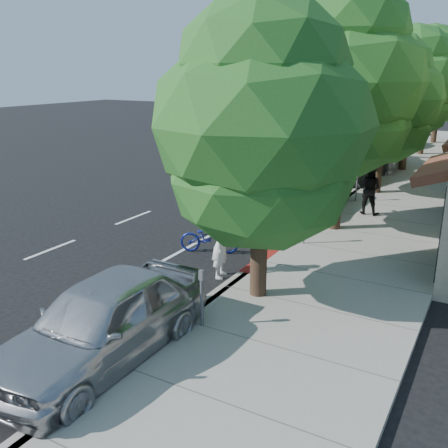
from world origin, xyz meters
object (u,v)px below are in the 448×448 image
Objects in this scene: street_tree_2 at (384,100)px; silver_suv at (302,192)px; near_car_a at (103,321)px; pedestrian at (369,189)px; street_tree_5 at (441,81)px; street_tree_0 at (262,128)px; street_tree_1 at (344,84)px; cyclist at (221,244)px; dark_suv_far at (396,137)px; street_tree_4 at (429,74)px; street_tree_3 at (411,84)px; bicycle at (209,238)px; white_pickup at (378,153)px; dark_sedan at (359,165)px.

street_tree_2 reaches higher than silver_suv.
near_car_a is 2.57× the size of pedestrian.
street_tree_5 is (-0.00, 18.00, 0.41)m from street_tree_2.
street_tree_0 is 6.05m from street_tree_1.
dark_suv_far is at bearing -12.09° from cyclist.
cyclist is 0.98× the size of pedestrian.
street_tree_1 is 6.71m from cyclist.
street_tree_4 reaches higher than dark_suv_far.
street_tree_3 reaches higher than near_car_a.
street_tree_2 reaches higher than bicycle.
street_tree_0 is 24.02m from street_tree_4.
street_tree_2 reaches higher than near_car_a.
street_tree_3 is 4.08× the size of cyclist.
street_tree_5 is 4.10× the size of cyclist.
dark_suv_far is at bearing 103.72° from street_tree_3.
cyclist reaches higher than bicycle.
bicycle is (-2.70, -21.78, -4.58)m from street_tree_4.
bicycle is (-2.70, -27.78, -4.07)m from street_tree_5.
street_tree_0 is at bearing -150.25° from bicycle.
street_tree_3 is 1.30× the size of white_pickup.
silver_suv is (-1.95, -10.00, -3.85)m from street_tree_3.
street_tree_1 is at bearing -90.00° from street_tree_5.
bicycle is (-2.70, -9.78, -3.65)m from street_tree_2.
pedestrian is (2.00, -6.24, 0.30)m from dark_sedan.
dark_suv_far is (-1.98, -3.88, -3.66)m from street_tree_5.
dark_sedan is 0.93× the size of dark_suv_far.
street_tree_1 is 1.15× the size of street_tree_2.
near_car_a is at bearing -92.88° from street_tree_4.
white_pickup reaches higher than bicycle.
dark_suv_far is (-1.98, 14.12, -3.24)m from street_tree_2.
street_tree_5 is at bearing 90.00° from street_tree_2.
street_tree_4 is at bearing -27.94° from bicycle.
street_tree_2 is 10.79m from bicycle.
dark_suv_far is at bearing 94.34° from street_tree_0.
dark_sedan is at bearing -13.25° from cyclist.
street_tree_3 is at bearing 74.15° from dark_sedan.
street_tree_3 reaches higher than white_pickup.
street_tree_2 reaches higher than white_pickup.
street_tree_3 is 1.56× the size of near_car_a.
street_tree_3 is 12.00m from street_tree_5.
street_tree_1 is 4.23× the size of pedestrian.
white_pickup is at bearing 90.90° from near_car_a.
cyclist is at bearing -105.73° from street_tree_1.
pedestrian reaches higher than near_car_a.
silver_suv is at bearing -101.04° from street_tree_3.
bicycle is (-1.23, 1.44, -0.46)m from cyclist.
street_tree_4 is 4.31× the size of cyclist.
pedestrian is (1.93, 12.16, 0.27)m from near_car_a.
silver_suv is at bearing -96.95° from street_tree_4.
street_tree_4 reaches higher than street_tree_1.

